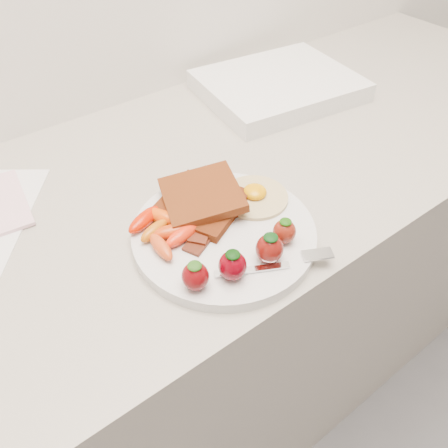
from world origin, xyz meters
TOP-DOWN VIEW (x-y plane):
  - counter at (0.00, 1.70)m, footprint 2.00×0.60m
  - plate at (-0.01, 1.55)m, footprint 0.27×0.27m
  - toast_lower at (-0.01, 1.61)m, footprint 0.15×0.15m
  - toast_upper at (-0.00, 1.61)m, footprint 0.15×0.15m
  - fried_egg at (0.07, 1.57)m, footprint 0.14×0.14m
  - bacon_strips at (-0.02, 1.57)m, footprint 0.13×0.10m
  - baby_carrots at (-0.08, 1.59)m, footprint 0.10×0.11m
  - strawberries at (-0.03, 1.47)m, footprint 0.18×0.06m
  - fork at (0.02, 1.45)m, footprint 0.16×0.08m
  - appliance at (0.35, 1.83)m, footprint 0.35×0.30m

SIDE VIEW (x-z plane):
  - counter at x=0.00m, z-range 0.00..0.90m
  - plate at x=-0.01m, z-range 0.90..0.92m
  - appliance at x=0.35m, z-range 0.90..0.94m
  - fork at x=0.02m, z-range 0.92..0.92m
  - bacon_strips at x=-0.02m, z-range 0.92..0.93m
  - fried_egg at x=0.07m, z-range 0.91..0.93m
  - toast_lower at x=-0.01m, z-range 0.92..0.93m
  - baby_carrots at x=-0.08m, z-range 0.92..0.94m
  - toast_upper at x=0.00m, z-range 0.93..0.95m
  - strawberries at x=-0.03m, z-range 0.92..0.96m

